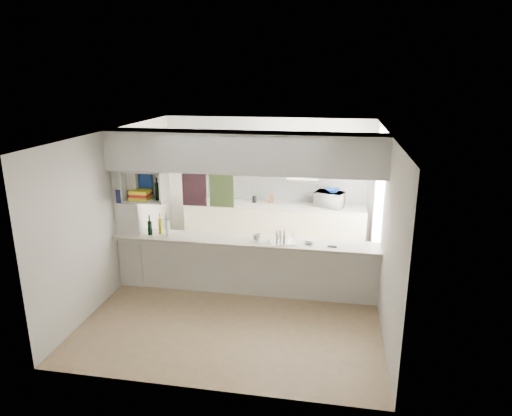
% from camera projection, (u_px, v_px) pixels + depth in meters
% --- Properties ---
extents(floor, '(4.80, 4.80, 0.00)m').
position_uv_depth(floor, '(244.00, 293.00, 7.41)').
color(floor, '#947755').
rests_on(floor, ground).
extents(ceiling, '(4.80, 4.80, 0.00)m').
position_uv_depth(ceiling, '(243.00, 132.00, 6.68)').
color(ceiling, white).
rests_on(ceiling, wall_back).
extents(wall_back, '(4.20, 0.00, 4.20)m').
position_uv_depth(wall_back, '(267.00, 182.00, 9.31)').
color(wall_back, silver).
rests_on(wall_back, floor).
extents(wall_left, '(0.00, 4.80, 4.80)m').
position_uv_depth(wall_left, '(117.00, 210.00, 7.39)').
color(wall_left, silver).
rests_on(wall_left, floor).
extents(wall_right, '(0.00, 4.80, 4.80)m').
position_uv_depth(wall_right, '(384.00, 224.00, 6.70)').
color(wall_right, silver).
rests_on(wall_right, floor).
extents(servery_partition, '(4.20, 0.50, 2.60)m').
position_uv_depth(servery_partition, '(232.00, 194.00, 6.97)').
color(servery_partition, silver).
rests_on(servery_partition, floor).
extents(cubby_shelf, '(0.65, 0.35, 0.50)m').
position_uv_depth(cubby_shelf, '(145.00, 187.00, 7.13)').
color(cubby_shelf, white).
rests_on(cubby_shelf, bulkhead).
extents(kitchen_run, '(3.60, 0.63, 2.24)m').
position_uv_depth(kitchen_run, '(273.00, 208.00, 9.17)').
color(kitchen_run, '#EAE5C6').
rests_on(kitchen_run, floor).
extents(microwave, '(0.63, 0.52, 0.30)m').
position_uv_depth(microwave, '(330.00, 199.00, 8.89)').
color(microwave, white).
rests_on(microwave, bench_top).
extents(bowl, '(0.27, 0.27, 0.07)m').
position_uv_depth(bowl, '(333.00, 191.00, 8.82)').
color(bowl, navy).
rests_on(bowl, microwave).
extents(dish_rack, '(0.45, 0.38, 0.21)m').
position_uv_depth(dish_rack, '(283.00, 238.00, 7.00)').
color(dish_rack, silver).
rests_on(dish_rack, breakfast_bar).
extents(cup, '(0.17, 0.17, 0.10)m').
position_uv_depth(cup, '(257.00, 237.00, 7.07)').
color(cup, white).
rests_on(cup, dish_rack).
extents(wine_bottles, '(0.37, 0.15, 0.36)m').
position_uv_depth(wine_bottles, '(160.00, 227.00, 7.34)').
color(wine_bottles, black).
rests_on(wine_bottles, breakfast_bar).
extents(plastic_tubs, '(0.49, 0.17, 0.07)m').
position_uv_depth(plastic_tubs, '(311.00, 242.00, 6.96)').
color(plastic_tubs, silver).
rests_on(plastic_tubs, breakfast_bar).
extents(utensil_jar, '(0.09, 0.09, 0.13)m').
position_uv_depth(utensil_jar, '(254.00, 199.00, 9.20)').
color(utensil_jar, black).
rests_on(utensil_jar, bench_top).
extents(knife_block, '(0.09, 0.08, 0.18)m').
position_uv_depth(knife_block, '(271.00, 199.00, 9.17)').
color(knife_block, brown).
rests_on(knife_block, bench_top).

